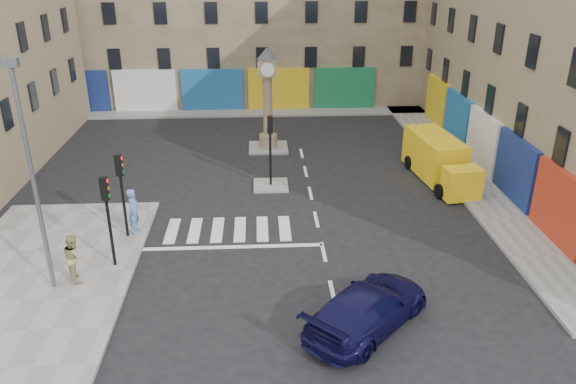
{
  "coord_description": "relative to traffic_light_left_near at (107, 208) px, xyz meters",
  "views": [
    {
      "loc": [
        -2.55,
        -19.1,
        11.61
      ],
      "look_at": [
        -1.38,
        2.69,
        2.0
      ],
      "focal_mm": 35.0,
      "sensor_mm": 36.0,
      "label": 1
    }
  ],
  "objects": [
    {
      "name": "island_near",
      "position": [
        6.3,
        7.8,
        -2.56
      ],
      "size": [
        1.8,
        1.8,
        0.12
      ],
      "primitive_type": "cube",
      "color": "gray",
      "rests_on": "ground"
    },
    {
      "name": "traffic_light_left_near",
      "position": [
        0.0,
        0.0,
        0.0
      ],
      "size": [
        0.28,
        0.22,
        3.7
      ],
      "color": "black",
      "rests_on": "sidewalk_left"
    },
    {
      "name": "sidewalk_far",
      "position": [
        4.3,
        22.0,
        -2.55
      ],
      "size": [
        32.0,
        2.4,
        0.15
      ],
      "primitive_type": "cube",
      "color": "gray",
      "rests_on": "ground"
    },
    {
      "name": "traffic_light_left_far",
      "position": [
        0.0,
        2.4,
        0.0
      ],
      "size": [
        0.28,
        0.22,
        3.7
      ],
      "color": "black",
      "rests_on": "sidewalk_left"
    },
    {
      "name": "pedestrian_tan",
      "position": [
        -1.16,
        -0.96,
        -1.55
      ],
      "size": [
        1.02,
        1.11,
        1.84
      ],
      "primitive_type": "imported",
      "rotation": [
        0.0,
        0.0,
        2.02
      ],
      "color": "tan",
      "rests_on": "sidewalk_left"
    },
    {
      "name": "island_far",
      "position": [
        6.3,
        13.8,
        -2.56
      ],
      "size": [
        2.4,
        2.4,
        0.12
      ],
      "primitive_type": "cube",
      "color": "gray",
      "rests_on": "ground"
    },
    {
      "name": "yellow_van",
      "position": [
        15.31,
        8.33,
        -1.5
      ],
      "size": [
        2.69,
        6.37,
        2.25
      ],
      "rotation": [
        0.0,
        0.0,
        0.12
      ],
      "color": "yellow",
      "rests_on": "ground"
    },
    {
      "name": "clock_pillar",
      "position": [
        6.3,
        13.8,
        0.93
      ],
      "size": [
        1.2,
        1.2,
        6.1
      ],
      "color": "#8A7B5A",
      "rests_on": "island_far"
    },
    {
      "name": "sidewalk_right",
      "position": [
        17.0,
        9.8,
        -2.55
      ],
      "size": [
        2.6,
        30.0,
        0.15
      ],
      "primitive_type": "cube",
      "color": "gray",
      "rests_on": "ground"
    },
    {
      "name": "ground",
      "position": [
        8.3,
        -0.2,
        -2.62
      ],
      "size": [
        120.0,
        120.0,
        0.0
      ],
      "primitive_type": "plane",
      "color": "black",
      "rests_on": "ground"
    },
    {
      "name": "pedestrian_blue",
      "position": [
        0.3,
        2.75,
        -1.46
      ],
      "size": [
        0.53,
        0.76,
        2.01
      ],
      "primitive_type": "imported",
      "rotation": [
        0.0,
        0.0,
        1.5
      ],
      "color": "#5B84D1",
      "rests_on": "sidewalk_left"
    },
    {
      "name": "navy_sedan",
      "position": [
        9.18,
        -4.2,
        -1.87
      ],
      "size": [
        5.14,
        5.21,
        1.51
      ],
      "primitive_type": "imported",
      "rotation": [
        0.0,
        0.0,
        2.37
      ],
      "color": "black",
      "rests_on": "ground"
    },
    {
      "name": "sidewalk_left",
      "position": [
        -2.7,
        -2.2,
        -2.55
      ],
      "size": [
        7.0,
        16.0,
        0.15
      ],
      "primitive_type": "cube",
      "color": "gray",
      "rests_on": "ground"
    },
    {
      "name": "traffic_light_island",
      "position": [
        6.3,
        7.8,
        -0.03
      ],
      "size": [
        0.28,
        0.22,
        3.7
      ],
      "color": "black",
      "rests_on": "island_near"
    },
    {
      "name": "lamp_post",
      "position": [
        -1.9,
        -1.4,
        2.17
      ],
      "size": [
        0.5,
        0.25,
        8.3
      ],
      "color": "#595B60",
      "rests_on": "sidewalk_left"
    }
  ]
}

